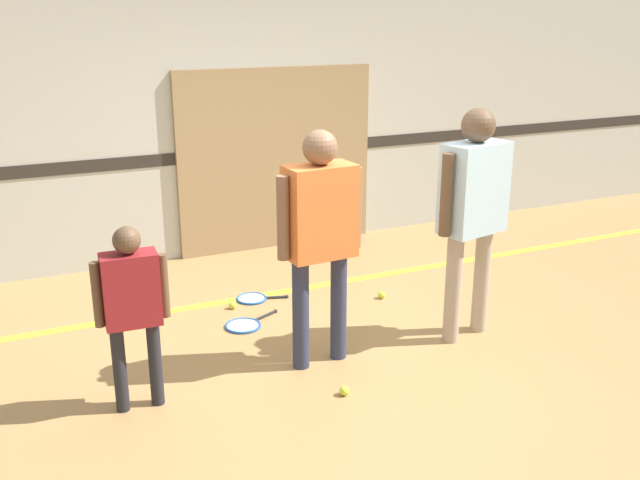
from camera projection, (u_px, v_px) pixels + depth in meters
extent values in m
plane|color=#A87F4C|center=(337.00, 357.00, 5.19)|extent=(16.00, 16.00, 0.00)
cube|color=beige|center=(219.00, 96.00, 6.99)|extent=(16.00, 0.06, 3.20)
cube|color=#2D2823|center=(222.00, 155.00, 7.14)|extent=(16.00, 0.01, 0.12)
cube|color=#9E7F56|center=(277.00, 159.00, 7.37)|extent=(2.10, 0.05, 1.87)
cube|color=yellow|center=(271.00, 294.00, 6.34)|extent=(14.40, 0.10, 0.01)
cylinder|color=#2D334C|center=(301.00, 314.00, 4.93)|extent=(0.12, 0.12, 0.80)
cylinder|color=#2D334C|center=(339.00, 306.00, 5.07)|extent=(0.12, 0.12, 0.80)
cube|color=orange|center=(320.00, 212.00, 4.78)|extent=(0.48, 0.29, 0.63)
sphere|color=brown|center=(320.00, 147.00, 4.64)|extent=(0.23, 0.23, 0.23)
cylinder|color=brown|center=(283.00, 218.00, 4.65)|extent=(0.08, 0.08, 0.57)
cylinder|color=brown|center=(355.00, 208.00, 4.90)|extent=(0.08, 0.08, 0.57)
cylinder|color=#232328|center=(120.00, 369.00, 4.41)|extent=(0.08, 0.08, 0.58)
cylinder|color=#232328|center=(155.00, 363.00, 4.49)|extent=(0.08, 0.08, 0.58)
cube|color=maroon|center=(131.00, 289.00, 4.29)|extent=(0.35, 0.20, 0.46)
sphere|color=brown|center=(127.00, 240.00, 4.20)|extent=(0.17, 0.17, 0.17)
cylinder|color=brown|center=(97.00, 295.00, 4.23)|extent=(0.06, 0.06, 0.41)
cylinder|color=brown|center=(164.00, 286.00, 4.37)|extent=(0.06, 0.06, 0.41)
cylinder|color=tan|center=(481.00, 280.00, 5.50)|extent=(0.12, 0.12, 0.84)
cylinder|color=tan|center=(453.00, 289.00, 5.32)|extent=(0.12, 0.12, 0.84)
cube|color=silver|center=(474.00, 188.00, 5.18)|extent=(0.54, 0.37, 0.67)
sphere|color=brown|center=(478.00, 125.00, 5.04)|extent=(0.25, 0.25, 0.25)
cylinder|color=brown|center=(500.00, 184.00, 5.35)|extent=(0.09, 0.09, 0.60)
cylinder|color=brown|center=(447.00, 195.00, 5.01)|extent=(0.09, 0.09, 0.60)
torus|color=blue|center=(252.00, 298.00, 6.21)|extent=(0.34, 0.34, 0.02)
cylinder|color=silver|center=(252.00, 298.00, 6.21)|extent=(0.23, 0.23, 0.01)
cylinder|color=black|center=(276.00, 297.00, 6.24)|extent=(0.18, 0.08, 0.02)
sphere|color=black|center=(287.00, 297.00, 6.25)|extent=(0.03, 0.03, 0.03)
torus|color=blue|center=(243.00, 326.00, 5.68)|extent=(0.39, 0.39, 0.02)
cylinder|color=silver|center=(243.00, 326.00, 5.68)|extent=(0.25, 0.25, 0.01)
cylinder|color=black|center=(265.00, 316.00, 5.86)|extent=(0.23, 0.12, 0.02)
sphere|color=black|center=(275.00, 311.00, 5.95)|extent=(0.03, 0.03, 0.03)
sphere|color=#CCE038|center=(344.00, 391.00, 4.66)|extent=(0.07, 0.07, 0.07)
sphere|color=#CCE038|center=(233.00, 305.00, 6.01)|extent=(0.07, 0.07, 0.07)
sphere|color=#CCE038|center=(382.00, 295.00, 6.23)|extent=(0.07, 0.07, 0.07)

